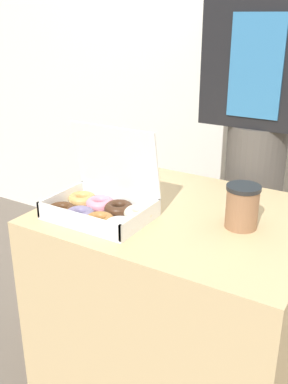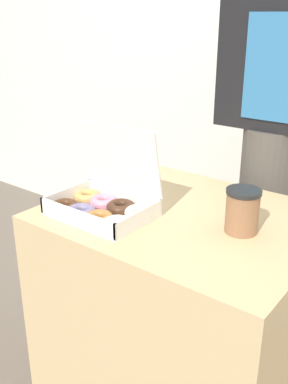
# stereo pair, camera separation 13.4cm
# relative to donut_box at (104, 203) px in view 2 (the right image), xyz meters

# --- Properties ---
(table) EXTENTS (0.84, 0.69, 0.72)m
(table) POSITION_rel_donut_box_xyz_m (0.20, 0.16, -0.40)
(table) COLOR tan
(table) RESTS_ON ground_plane
(donut_box) EXTENTS (0.34, 0.23, 0.27)m
(donut_box) POSITION_rel_donut_box_xyz_m (0.00, 0.00, 0.00)
(donut_box) COLOR white
(donut_box) RESTS_ON table
(coffee_cup) EXTENTS (0.10, 0.10, 0.13)m
(coffee_cup) POSITION_rel_donut_box_xyz_m (0.40, 0.15, 0.03)
(coffee_cup) COLOR #8C6042
(coffee_cup) RESTS_ON table
(person_customer) EXTENTS (0.44, 0.24, 1.71)m
(person_customer) POSITION_rel_donut_box_xyz_m (0.25, 0.71, 0.17)
(person_customer) COLOR #4C4742
(person_customer) RESTS_ON ground_plane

